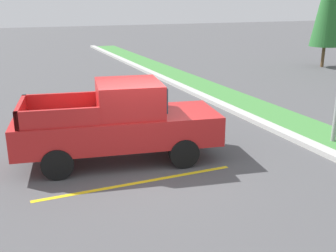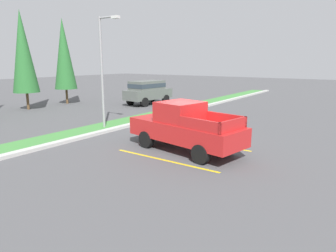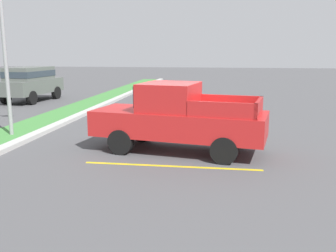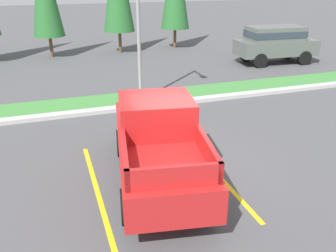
% 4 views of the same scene
% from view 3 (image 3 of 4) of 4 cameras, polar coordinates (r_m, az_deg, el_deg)
% --- Properties ---
extents(ground_plane, '(120.00, 120.00, 0.00)m').
position_cam_3_polar(ground_plane, '(12.38, 0.43, -2.83)').
color(ground_plane, '#4C4C4F').
extents(parking_line_near, '(0.12, 4.80, 0.01)m').
position_cam_3_polar(parking_line_near, '(10.07, 0.58, -6.16)').
color(parking_line_near, yellow).
rests_on(parking_line_near, ground).
extents(parking_line_far, '(0.12, 4.80, 0.01)m').
position_cam_3_polar(parking_line_far, '(13.04, 2.45, -2.09)').
color(parking_line_far, yellow).
rests_on(parking_line_far, ground).
extents(curb_strip, '(56.00, 0.40, 0.15)m').
position_cam_3_polar(curb_strip, '(13.95, -20.36, -1.61)').
color(curb_strip, '#B2B2AD').
rests_on(curb_strip, ground).
extents(grass_median, '(56.00, 1.80, 0.06)m').
position_cam_3_polar(grass_median, '(14.52, -24.16, -1.60)').
color(grass_median, '#42843D').
rests_on(grass_median, ground).
extents(pickup_truck_main, '(2.76, 5.47, 2.10)m').
position_cam_3_polar(pickup_truck_main, '(11.33, 1.42, 1.22)').
color(pickup_truck_main, black).
rests_on(pickup_truck_main, ground).
extents(suv_distant, '(4.72, 2.22, 2.10)m').
position_cam_3_polar(suv_distant, '(24.41, -20.24, 6.44)').
color(suv_distant, black).
rests_on(suv_distant, ground).
extents(street_light, '(0.24, 1.49, 6.17)m').
position_cam_3_polar(street_light, '(14.33, -23.27, 12.80)').
color(street_light, gray).
rests_on(street_light, ground).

